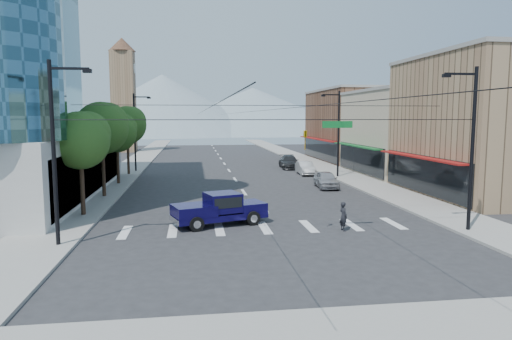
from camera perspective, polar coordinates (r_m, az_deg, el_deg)
The scene contains 22 objects.
ground at distance 24.99m, azimuth 2.08°, elevation -8.04°, with size 160.00×160.00×0.00m, color #28282B.
sidewalk_left at distance 64.59m, azimuth -14.79°, elevation 0.86°, with size 4.00×120.00×0.15m, color gray.
sidewalk_right at distance 66.13m, azimuth 6.33°, elevation 1.18°, with size 4.00×120.00×0.15m, color gray.
sidewalk_cross at distance 14.01m, azimuth 11.15°, elevation -20.02°, with size 28.00×4.00×0.15m, color gray.
shop_near at distance 41.59m, azimuth 27.80°, elevation 4.73°, with size 12.00×14.00×11.00m, color #8C6B4C.
shop_mid at distance 53.62m, azimuth 19.00°, elevation 4.33°, with size 12.00×14.00×9.00m, color tan.
shop_far at distance 68.26m, azimuth 12.93°, elevation 5.36°, with size 12.00×18.00×10.00m, color brown.
clock_tower at distance 86.79m, azimuth -16.25°, elevation 9.23°, with size 4.80×4.80×20.40m.
mountain_left at distance 174.20m, azimuth -11.56°, elevation 8.05°, with size 80.00×80.00×22.00m, color gray.
mountain_right at distance 185.41m, azimuth -0.40°, elevation 7.47°, with size 90.00×90.00×18.00m, color gray.
tree_near at distance 30.71m, azimuth -20.85°, elevation 3.71°, with size 3.65×3.64×6.71m.
tree_midnear at distance 37.54m, azimuth -18.50°, elevation 5.17°, with size 4.09×4.09×7.52m.
tree_midfar at distance 44.46m, azimuth -16.83°, elevation 4.63°, with size 3.65×3.64×6.71m.
tree_far at distance 51.37m, azimuth -15.65°, elevation 5.58°, with size 4.09×4.09×7.52m.
signal_rig at distance 23.29m, azimuth 3.02°, elevation 2.47°, with size 21.80×0.20×9.00m.
lamp_pole_nw at distance 54.21m, azimuth -14.79°, elevation 4.96°, with size 2.00×0.25×9.00m.
lamp_pole_ne at distance 48.18m, azimuth 10.13°, elevation 4.89°, with size 2.00×0.25×9.00m.
pickup_truck at distance 27.02m, azimuth -4.63°, elevation -4.80°, with size 5.90×3.56×1.89m.
pedestrian at distance 26.06m, azimuth 10.87°, elevation -5.70°, with size 0.60×0.39×1.64m, color black.
parked_car_near at distance 41.39m, azimuth 8.76°, elevation -1.19°, with size 1.76×4.38×1.49m, color #A0A0A4.
parked_car_mid at distance 50.64m, azimuth 6.18°, elevation 0.25°, with size 1.53×4.38×1.44m, color #BBBBBB.
parked_car_far at distance 56.67m, azimuth 4.17°, elevation 1.00°, with size 2.18×5.36×1.56m, color #272829.
Camera 1 is at (-4.21, -23.81, 6.34)m, focal length 32.00 mm.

